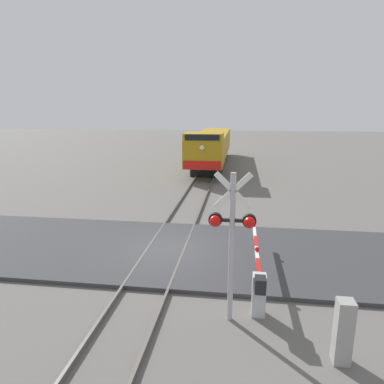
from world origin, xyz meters
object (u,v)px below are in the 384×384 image
object	(u,v)px
locomotive	(212,146)
utility_cabinet	(343,332)
crossing_signal	(232,232)
crossing_gate	(258,277)

from	to	relation	value
locomotive	utility_cabinet	bearing A→B (deg)	-79.39
locomotive	crossing_signal	xyz separation A→B (m)	(2.61, -25.83, 0.51)
locomotive	crossing_gate	bearing A→B (deg)	-82.30
locomotive	crossing_signal	bearing A→B (deg)	-84.24
crossing_signal	crossing_gate	xyz separation A→B (m)	(0.76, 0.96, -1.66)
utility_cabinet	crossing_gate	bearing A→B (deg)	127.73
crossing_signal	crossing_gate	world-z (taller)	crossing_signal
locomotive	crossing_gate	world-z (taller)	locomotive
crossing_signal	utility_cabinet	distance (m)	3.25
crossing_signal	crossing_gate	size ratio (longest dim) A/B	0.74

